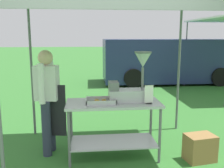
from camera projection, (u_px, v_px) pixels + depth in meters
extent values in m
plane|color=#33702D|center=(91.00, 89.00, 8.91)|extent=(70.00, 70.00, 0.00)
cylinder|color=slate|center=(32.00, 73.00, 4.64)|extent=(0.04, 0.04, 2.32)
cylinder|color=slate|center=(179.00, 71.00, 4.91)|extent=(0.04, 0.04, 2.32)
cube|color=#B7B7BC|center=(113.00, 103.00, 3.78)|extent=(1.38, 0.62, 0.04)
cube|color=#B7B7BC|center=(113.00, 142.00, 3.89)|extent=(1.27, 0.57, 0.02)
cylinder|color=slate|center=(69.00, 139.00, 3.54)|extent=(0.04, 0.04, 0.82)
cylinder|color=slate|center=(160.00, 136.00, 3.67)|extent=(0.04, 0.04, 0.82)
cylinder|color=slate|center=(71.00, 126.00, 4.05)|extent=(0.04, 0.04, 0.82)
cylinder|color=slate|center=(151.00, 124.00, 4.18)|extent=(0.04, 0.04, 0.82)
cube|color=#B7B7BC|center=(101.00, 103.00, 3.71)|extent=(0.43, 0.30, 0.01)
cube|color=#B7B7BC|center=(102.00, 103.00, 3.57)|extent=(0.43, 0.01, 0.06)
cube|color=#B7B7BC|center=(100.00, 98.00, 3.84)|extent=(0.43, 0.01, 0.06)
cube|color=#B7B7BC|center=(86.00, 101.00, 3.68)|extent=(0.01, 0.30, 0.06)
cube|color=#B7B7BC|center=(115.00, 100.00, 3.73)|extent=(0.01, 0.30, 0.06)
torus|color=gold|center=(98.00, 101.00, 3.73)|extent=(0.09, 0.09, 0.02)
torus|color=gold|center=(92.00, 103.00, 3.66)|extent=(0.10, 0.10, 0.02)
torus|color=gold|center=(106.00, 102.00, 3.71)|extent=(0.10, 0.10, 0.02)
torus|color=gold|center=(101.00, 103.00, 3.61)|extent=(0.08, 0.08, 0.02)
torus|color=gold|center=(104.00, 100.00, 3.80)|extent=(0.08, 0.08, 0.02)
torus|color=gold|center=(97.00, 100.00, 3.79)|extent=(0.09, 0.09, 0.02)
torus|color=gold|center=(112.00, 103.00, 3.66)|extent=(0.09, 0.09, 0.02)
torus|color=gold|center=(110.00, 102.00, 3.71)|extent=(0.09, 0.09, 0.02)
torus|color=gold|center=(96.00, 104.00, 3.61)|extent=(0.09, 0.09, 0.02)
cube|color=#B7B7BC|center=(128.00, 95.00, 3.81)|extent=(0.56, 0.28, 0.18)
cube|color=slate|center=(113.00, 86.00, 3.76)|extent=(0.14, 0.22, 0.12)
cylinder|color=slate|center=(143.00, 78.00, 3.78)|extent=(0.04, 0.04, 0.33)
cone|color=#B7B7BC|center=(143.00, 60.00, 3.73)|extent=(0.23, 0.23, 0.21)
cylinder|color=slate|center=(143.00, 52.00, 3.71)|extent=(0.24, 0.24, 0.02)
cube|color=black|center=(149.00, 103.00, 3.68)|extent=(0.08, 0.05, 0.02)
cube|color=white|center=(149.00, 94.00, 3.66)|extent=(0.13, 0.02, 0.25)
cylinder|color=#2D3347|center=(51.00, 124.00, 4.09)|extent=(0.14, 0.14, 0.86)
cylinder|color=#2D3347|center=(47.00, 129.00, 3.89)|extent=(0.14, 0.14, 0.86)
cube|color=silver|center=(47.00, 83.00, 3.86)|extent=(0.37, 0.28, 0.52)
cube|color=black|center=(56.00, 111.00, 3.93)|extent=(0.32, 0.08, 0.80)
cylinder|color=silver|center=(51.00, 79.00, 4.07)|extent=(0.10, 0.10, 0.58)
cylinder|color=silver|center=(41.00, 84.00, 3.64)|extent=(0.10, 0.10, 0.58)
sphere|color=#DBB28E|center=(45.00, 58.00, 3.79)|extent=(0.22, 0.22, 0.22)
cube|color=olive|center=(200.00, 148.00, 3.78)|extent=(0.46, 0.36, 0.39)
cube|color=navy|center=(170.00, 60.00, 10.07)|extent=(5.19, 1.96, 1.60)
cube|color=#1E2833|center=(220.00, 49.00, 10.17)|extent=(0.12, 1.62, 0.70)
cylinder|color=black|center=(199.00, 70.00, 11.22)|extent=(0.68, 0.25, 0.68)
cylinder|color=black|center=(220.00, 77.00, 9.40)|extent=(0.68, 0.25, 0.68)
cylinder|color=black|center=(126.00, 71.00, 10.94)|extent=(0.68, 0.25, 0.68)
cylinder|color=black|center=(133.00, 78.00, 9.12)|extent=(0.68, 0.25, 0.68)
cylinder|color=slate|center=(186.00, 54.00, 9.36)|extent=(0.04, 0.04, 2.30)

